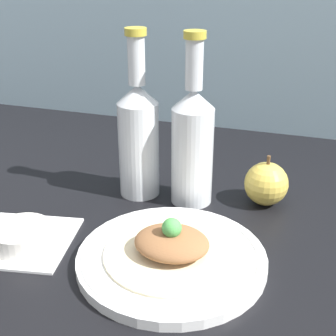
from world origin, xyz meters
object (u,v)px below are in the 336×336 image
cider_bottle_left (138,135)px  apple (266,184)px  plate (172,258)px  plated_food (172,245)px  cider_bottle_right (192,142)px  dipping_bowl (22,237)px

cider_bottle_left → apple: 23.91cm
plate → plated_food: plated_food is taller
apple → plated_food: bearing=-115.3°
plate → cider_bottle_right: (-2.32, 19.02, 10.29)cm
cider_bottle_right → dipping_bowl: size_ratio=3.33×
cider_bottle_left → apple: cider_bottle_left is taller
plate → cider_bottle_left: (-12.14, 19.02, 10.29)cm
apple → dipping_bowl: (-33.05, -24.94, -2.13)cm
cider_bottle_right → dipping_bowl: bearing=-132.8°
plate → dipping_bowl: size_ratio=3.04×
plated_food → dipping_bowl: 22.90cm
dipping_bowl → plate: bearing=7.4°
plated_food → cider_bottle_left: size_ratio=0.65×
dipping_bowl → cider_bottle_right: bearing=47.2°
plate → cider_bottle_right: cider_bottle_right is taller
plate → dipping_bowl: bearing=-172.6°
apple → dipping_bowl: 41.46cm
cider_bottle_right → apple: (12.70, 2.98, -7.45)cm
plate → dipping_bowl: (-22.66, -2.94, 0.71)cm
plated_food → cider_bottle_right: size_ratio=0.65×
cider_bottle_right → apple: 15.02cm
plate → cider_bottle_left: size_ratio=0.91×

